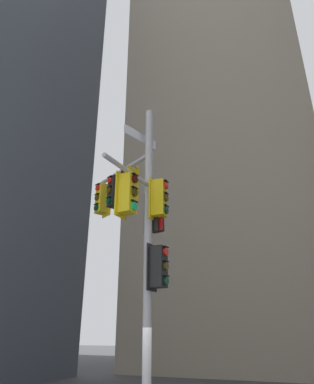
% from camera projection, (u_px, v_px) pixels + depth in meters
% --- Properties ---
extents(building_mid_block, '(13.99, 13.99, 38.94)m').
position_uv_depth(building_mid_block, '(224.00, 138.00, 32.22)').
color(building_mid_block, tan).
rests_on(building_mid_block, ground).
extents(signal_pole_assembly, '(3.02, 3.54, 8.54)m').
position_uv_depth(signal_pole_assembly, '(137.00, 218.00, 9.29)').
color(signal_pole_assembly, '#B2B2B5').
rests_on(signal_pole_assembly, ground).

